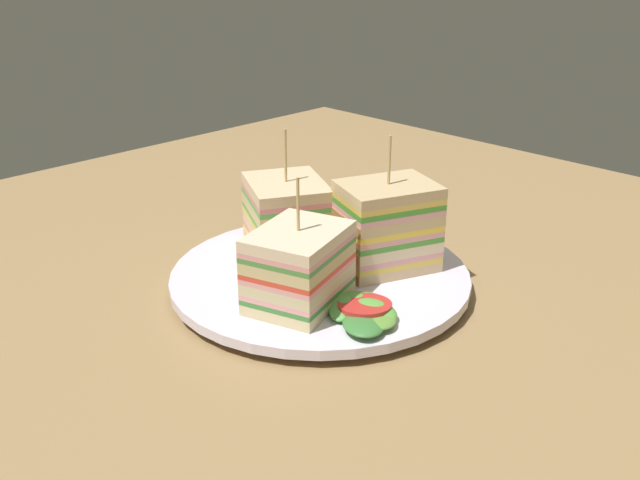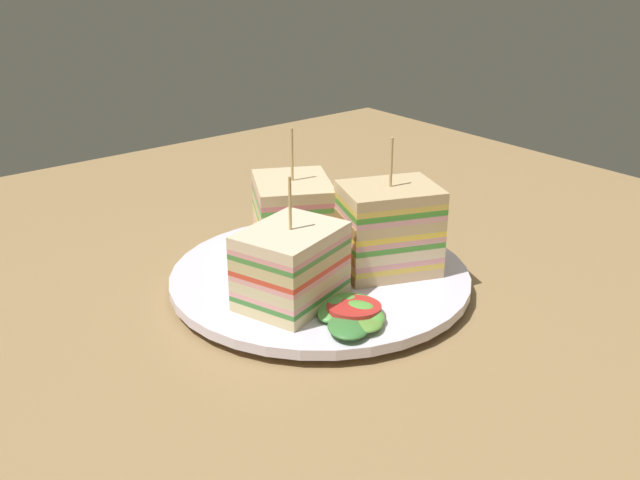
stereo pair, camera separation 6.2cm
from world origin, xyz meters
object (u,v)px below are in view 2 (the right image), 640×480
sandwich_wedge_0 (292,266)px  spoon (374,234)px  sandwich_wedge_2 (293,215)px  plate (320,278)px  chip_pile (305,260)px  sandwich_wedge_1 (388,229)px

sandwich_wedge_0 → spoon: bearing=8.9°
sandwich_wedge_0 → sandwich_wedge_2: (6.46, 8.45, 0.18)cm
plate → spoon: plate is taller
plate → sandwich_wedge_2: sandwich_wedge_2 is taller
spoon → chip_pile: bearing=-33.0°
sandwich_wedge_2 → spoon: 10.85cm
sandwich_wedge_0 → sandwich_wedge_1: 10.01cm
sandwich_wedge_2 → chip_pile: (-2.20, -4.55, -2.23)cm
sandwich_wedge_1 → chip_pile: bearing=-14.5°
plate → sandwich_wedge_0: sandwich_wedge_0 is taller
sandwich_wedge_1 → spoon: bearing=-104.7°
sandwich_wedge_2 → chip_pile: sandwich_wedge_2 is taller
sandwich_wedge_0 → sandwich_wedge_1: bearing=-19.7°
chip_pile → sandwich_wedge_0: bearing=-137.6°
sandwich_wedge_0 → sandwich_wedge_2: 10.64cm
sandwich_wedge_1 → sandwich_wedge_2: 9.49cm
plate → chip_pile: 2.13cm
plate → sandwich_wedge_2: size_ratio=2.27×
plate → chip_pile: bearing=126.8°
sandwich_wedge_0 → spoon: 18.79cm
plate → chip_pile: chip_pile is taller
sandwich_wedge_1 → chip_pile: sandwich_wedge_1 is taller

